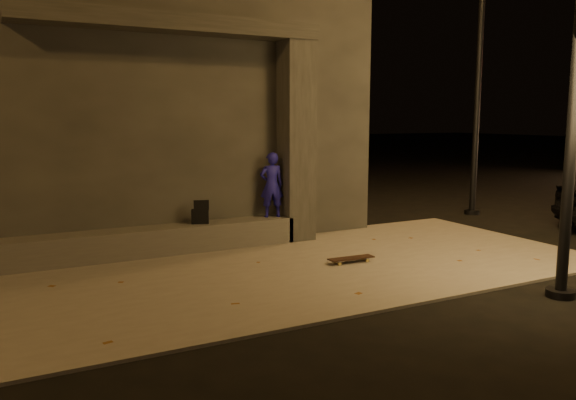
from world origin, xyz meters
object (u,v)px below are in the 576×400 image
skateboard (351,258)px  backpack (200,215)px  column (296,142)px  skateboarder (272,185)px

skateboard → backpack: bearing=135.3°
column → skateboarder: size_ratio=3.05×
column → backpack: (-1.86, 0.00, -1.21)m
skateboarder → skateboard: skateboarder is taller
backpack → skateboard: bearing=-27.8°
backpack → skateboard: size_ratio=0.54×
column → skateboarder: bearing=180.0°
column → skateboarder: (-0.50, 0.00, -0.76)m
column → skateboard: column is taller
column → skateboard: 2.62m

